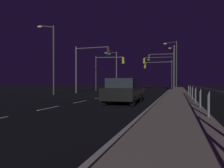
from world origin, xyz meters
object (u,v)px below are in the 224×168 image
traffic_light_near_right (162,64)px  street_lamp_corner (174,61)px  traffic_light_far_center (160,65)px  car (124,91)px  street_lamp_median (51,53)px  traffic_light_near_left (159,69)px  traffic_light_mid_left (108,66)px  traffic_light_overhead_east (90,60)px  street_lamp_far_end (114,66)px  street_lamp_across_street (173,63)px

traffic_light_near_right → street_lamp_corner: street_lamp_corner is taller
traffic_light_near_right → traffic_light_far_center: bearing=99.9°
traffic_light_near_right → street_lamp_corner: size_ratio=0.73×
car → street_lamp_median: 12.90m
traffic_light_near_left → street_lamp_corner: bearing=-26.7°
traffic_light_mid_left → traffic_light_overhead_east: bearing=-89.5°
traffic_light_near_left → traffic_light_far_center: 0.65m
traffic_light_overhead_east → street_lamp_median: street_lamp_median is taller
car → traffic_light_near_left: traffic_light_near_left is taller
traffic_light_near_left → traffic_light_near_right: traffic_light_near_right is taller
traffic_light_overhead_east → street_lamp_median: size_ratio=0.78×
traffic_light_near_right → street_lamp_median: (-10.62, -14.40, 0.20)m
car → traffic_light_near_right: traffic_light_near_right is taller
traffic_light_mid_left → street_lamp_corner: bearing=30.9°
street_lamp_median → car: bearing=-38.7°
traffic_light_far_center → street_lamp_corner: (2.47, -1.08, 0.67)m
street_lamp_far_end → street_lamp_across_street: bearing=-29.4°
street_lamp_corner → car: bearing=-96.0°
traffic_light_near_right → street_lamp_median: bearing=-126.4°
street_lamp_far_end → street_lamp_corner: bearing=-27.0°
street_lamp_median → street_lamp_far_end: size_ratio=0.98×
traffic_light_near_left → traffic_light_mid_left: bearing=-134.4°
traffic_light_mid_left → traffic_light_overhead_east: traffic_light_overhead_east is taller
traffic_light_near_right → street_lamp_far_end: size_ratio=0.76×
traffic_light_near_right → street_lamp_corner: bearing=61.7°
traffic_light_mid_left → traffic_light_near_left: bearing=45.6°
street_lamp_corner → street_lamp_across_street: bearing=-106.2°
traffic_light_far_center → traffic_light_near_right: bearing=-80.1°
car → traffic_light_mid_left: size_ratio=0.83×
car → street_lamp_far_end: 32.96m
traffic_light_near_left → street_lamp_median: (-9.68, -18.93, 0.73)m
traffic_light_far_center → traffic_light_near_right: size_ratio=0.99×
traffic_light_mid_left → traffic_light_near_right: traffic_light_near_right is taller
traffic_light_near_left → traffic_light_far_center: (0.19, -0.26, 0.56)m
traffic_light_overhead_east → street_lamp_across_street: (9.36, 12.92, 0.40)m
traffic_light_near_left → traffic_light_far_center: size_ratio=0.86×
car → street_lamp_median: (-9.68, 7.76, 3.55)m
car → traffic_light_far_center: (0.20, 26.43, 3.39)m
car → traffic_light_overhead_east: 14.10m
traffic_light_near_right → street_lamp_across_street: street_lamp_across_street is taller
traffic_light_mid_left → traffic_light_far_center: traffic_light_far_center is taller
street_lamp_median → street_lamp_corner: bearing=55.0°
traffic_light_overhead_east → traffic_light_near_left: bearing=65.1°
traffic_light_far_center → street_lamp_median: street_lamp_median is taller
traffic_light_far_center → street_lamp_far_end: 10.67m
traffic_light_near_right → street_lamp_corner: (1.72, 3.20, 0.71)m
traffic_light_near_right → traffic_light_overhead_east: bearing=-127.2°
traffic_light_mid_left → street_lamp_median: street_lamp_median is taller
traffic_light_overhead_east → car: bearing=-60.0°
street_lamp_median → street_lamp_across_street: (12.18, 17.05, 0.06)m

